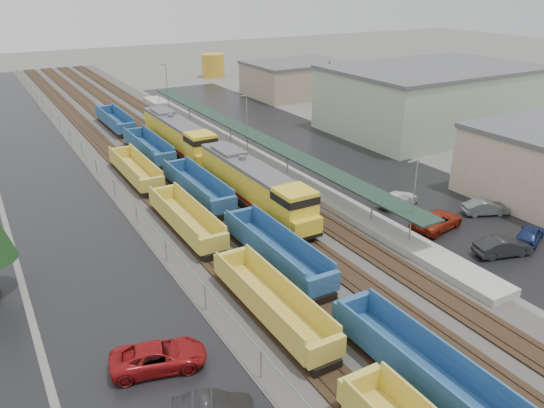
% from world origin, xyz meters
% --- Properties ---
extents(ballast_strip, '(20.00, 160.00, 0.08)m').
position_xyz_m(ballast_strip, '(0.00, 60.00, 0.04)').
color(ballast_strip, '#302D2B').
rests_on(ballast_strip, ground).
extents(trackbed, '(14.60, 160.00, 0.22)m').
position_xyz_m(trackbed, '(-0.00, 60.00, 0.16)').
color(trackbed, black).
rests_on(trackbed, ground).
extents(west_parking_lot, '(10.00, 160.00, 0.02)m').
position_xyz_m(west_parking_lot, '(-15.00, 60.00, 0.01)').
color(west_parking_lot, black).
rests_on(west_parking_lot, ground).
extents(east_commuter_lot, '(16.00, 100.00, 0.02)m').
position_xyz_m(east_commuter_lot, '(19.00, 50.00, 0.01)').
color(east_commuter_lot, black).
rests_on(east_commuter_lot, ground).
extents(station_platform, '(3.00, 80.00, 8.00)m').
position_xyz_m(station_platform, '(9.50, 50.01, 0.73)').
color(station_platform, '#9E9B93').
rests_on(station_platform, ground).
extents(chainlink_fence, '(0.08, 160.04, 2.02)m').
position_xyz_m(chainlink_fence, '(-9.50, 58.44, 1.61)').
color(chainlink_fence, gray).
rests_on(chainlink_fence, ground).
extents(industrial_buildings, '(32.52, 75.30, 9.50)m').
position_xyz_m(industrial_buildings, '(37.76, 45.85, 4.25)').
color(industrial_buildings, gray).
rests_on(industrial_buildings, ground).
extents(distant_hills, '(301.00, 140.00, 25.20)m').
position_xyz_m(distant_hills, '(44.79, 210.68, 0.00)').
color(distant_hills, '#495B47').
rests_on(distant_hills, ground).
extents(tree_east, '(4.40, 4.40, 10.00)m').
position_xyz_m(tree_east, '(28.00, 58.00, 6.47)').
color(tree_east, '#332316').
rests_on(tree_east, ground).
extents(locomotive_lead, '(3.13, 20.62, 4.67)m').
position_xyz_m(locomotive_lead, '(2.00, 33.88, 2.48)').
color(locomotive_lead, black).
rests_on(locomotive_lead, ground).
extents(locomotive_trail, '(3.13, 20.62, 4.67)m').
position_xyz_m(locomotive_trail, '(2.00, 54.88, 2.48)').
color(locomotive_trail, black).
rests_on(locomotive_trail, ground).
extents(well_string_yellow, '(2.67, 75.83, 2.37)m').
position_xyz_m(well_string_yellow, '(-6.00, 16.84, 1.17)').
color(well_string_yellow, gold).
rests_on(well_string_yellow, ground).
extents(well_string_blue, '(2.78, 95.34, 2.46)m').
position_xyz_m(well_string_blue, '(-2.00, 31.23, 1.21)').
color(well_string_blue, navy).
rests_on(well_string_blue, ground).
extents(storage_tank, '(5.28, 5.28, 5.28)m').
position_xyz_m(storage_tank, '(30.73, 107.89, 2.64)').
color(storage_tank, gold).
rests_on(storage_tank, ground).
extents(parked_car_west_b, '(3.05, 4.54, 1.42)m').
position_xyz_m(parked_car_west_b, '(-13.17, 10.59, 0.71)').
color(parked_car_west_b, black).
rests_on(parked_car_west_b, ground).
extents(parked_car_west_c, '(3.91, 6.11, 1.57)m').
position_xyz_m(parked_car_west_c, '(-14.29, 15.90, 0.78)').
color(parked_car_west_c, maroon).
rests_on(parked_car_west_c, ground).
extents(parked_car_east_a, '(2.94, 5.11, 1.59)m').
position_xyz_m(parked_car_east_a, '(15.22, 14.96, 0.80)').
color(parked_car_east_a, black).
rests_on(parked_car_east_a, ground).
extents(parked_car_east_b, '(3.74, 6.18, 1.60)m').
position_xyz_m(parked_car_east_b, '(14.37, 21.44, 0.80)').
color(parked_car_east_b, maroon).
rests_on(parked_car_east_b, ground).
extents(parked_car_east_c, '(2.75, 5.14, 1.42)m').
position_xyz_m(parked_car_east_c, '(15.10, 27.44, 0.71)').
color(parked_car_east_c, white).
rests_on(parked_car_east_c, ground).
extents(parked_car_east_d, '(3.45, 4.81, 1.52)m').
position_xyz_m(parked_car_east_d, '(19.31, 15.34, 0.76)').
color(parked_car_east_d, navy).
rests_on(parked_car_east_d, ground).
extents(parked_car_east_e, '(3.14, 4.65, 1.45)m').
position_xyz_m(parked_car_east_e, '(20.87, 21.39, 0.72)').
color(parked_car_east_e, '#535658').
rests_on(parked_car_east_e, ground).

